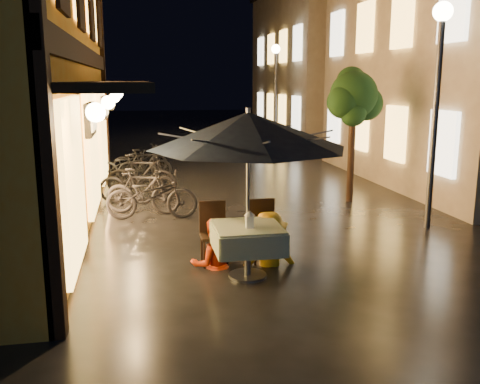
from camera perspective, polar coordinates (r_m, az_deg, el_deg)
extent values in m
plane|color=black|center=(8.17, 7.82, -8.56)|extent=(90.00, 90.00, 0.00)
cube|color=black|center=(11.29, -16.19, 13.76)|extent=(0.12, 11.00, 0.35)
cube|color=black|center=(11.25, -13.08, 11.12)|extent=(1.20, 10.50, 0.12)
cube|color=#FFBD4F|center=(15.37, -14.99, 18.05)|extent=(0.10, 0.90, 1.50)
cube|color=#FFBD4F|center=(7.93, -17.41, 0.89)|extent=(0.10, 2.20, 2.40)
cube|color=#FFBD4F|center=(11.37, -15.49, 4.17)|extent=(0.10, 2.20, 2.40)
cube|color=#FFBD4F|center=(14.84, -14.46, 5.92)|extent=(0.10, 2.20, 2.40)
cube|color=#FFBD4F|center=(12.35, 20.85, 4.87)|extent=(0.10, 1.00, 1.40)
cube|color=#FFBD4F|center=(12.36, 21.85, 17.85)|extent=(0.10, 1.00, 1.40)
cube|color=#FFBD4F|center=(14.26, 16.25, 6.00)|extent=(0.10, 1.00, 1.40)
cube|color=#FFBD4F|center=(14.27, 16.92, 17.25)|extent=(0.10, 1.00, 1.40)
cube|color=#FFBD4F|center=(16.24, 12.73, 6.84)|extent=(0.10, 1.00, 1.40)
cube|color=#FFBD4F|center=(16.25, 13.20, 16.72)|extent=(0.10, 1.00, 1.40)
cube|color=#FFBD4F|center=(18.27, 9.99, 7.47)|extent=(0.10, 1.00, 1.40)
cube|color=#FFBD4F|center=(18.28, 10.31, 16.25)|extent=(0.10, 1.00, 1.40)
cube|color=beige|center=(27.16, 11.09, 13.03)|extent=(7.00, 10.00, 7.00)
cube|color=#FFBD4F|center=(22.43, 5.99, 8.36)|extent=(0.10, 1.00, 1.40)
cube|color=#FFBD4F|center=(22.44, 6.15, 15.52)|extent=(0.10, 1.00, 1.40)
cube|color=#FFBD4F|center=(24.54, 4.50, 8.68)|extent=(0.10, 1.00, 1.40)
cube|color=#FFBD4F|center=(24.55, 4.61, 15.22)|extent=(0.10, 1.00, 1.40)
cube|color=#FFBD4F|center=(26.67, 3.24, 8.95)|extent=(0.10, 1.00, 1.40)
cube|color=#FFBD4F|center=(26.68, 3.32, 14.97)|extent=(0.10, 1.00, 1.40)
cube|color=#FFBD4F|center=(28.81, 2.17, 9.17)|extent=(0.10, 1.00, 1.40)
cube|color=#FFBD4F|center=(28.81, 2.22, 14.74)|extent=(0.10, 1.00, 1.40)
cylinder|color=black|center=(12.84, 11.77, 3.83)|extent=(0.16, 0.16, 2.20)
sphere|color=black|center=(12.73, 12.03, 10.09)|extent=(1.10, 1.10, 1.10)
sphere|color=black|center=(12.97, 13.27, 9.17)|extent=(0.80, 0.80, 0.80)
sphere|color=black|center=(12.48, 10.99, 9.41)|extent=(0.76, 0.76, 0.76)
sphere|color=black|center=(13.02, 11.78, 11.45)|extent=(0.70, 0.70, 0.70)
sphere|color=black|center=(12.48, 11.97, 8.22)|extent=(0.60, 0.60, 0.60)
cylinder|color=#59595E|center=(10.79, 20.04, 6.70)|extent=(0.12, 0.12, 4.00)
sphere|color=beige|center=(10.83, 20.84, 17.56)|extent=(0.36, 0.36, 0.36)
cylinder|color=#59595E|center=(21.96, 3.76, 9.64)|extent=(0.12, 0.12, 4.00)
sphere|color=beige|center=(21.98, 3.84, 14.98)|extent=(0.36, 0.36, 0.36)
cylinder|color=#59595E|center=(7.84, 0.83, -6.55)|extent=(0.10, 0.10, 0.72)
cylinder|color=#59595E|center=(7.95, 0.82, -8.88)|extent=(0.56, 0.56, 0.04)
cube|color=#305834|center=(7.72, 0.84, -3.80)|extent=(0.95, 0.95, 0.06)
cube|color=#305834|center=(7.87, 4.23, -4.78)|extent=(0.04, 0.95, 0.33)
cube|color=#305834|center=(7.69, -2.65, -5.16)|extent=(0.04, 0.95, 0.33)
cube|color=#305834|center=(8.22, 0.16, -4.04)|extent=(0.95, 0.04, 0.33)
cube|color=#305834|center=(7.33, 1.59, -6.03)|extent=(0.95, 0.04, 0.33)
cylinder|color=#59595E|center=(7.62, 0.85, -0.91)|extent=(0.05, 0.05, 2.30)
cone|color=black|center=(7.47, 0.87, 6.60)|extent=(2.84, 2.84, 0.51)
cylinder|color=#59595E|center=(7.45, 0.88, 8.51)|extent=(0.06, 0.06, 0.12)
cube|color=black|center=(8.36, -2.77, -4.74)|extent=(0.42, 0.42, 0.05)
cube|color=black|center=(8.47, -2.97, -2.76)|extent=(0.42, 0.04, 0.55)
cylinder|color=black|center=(8.23, -3.82, -6.72)|extent=(0.04, 0.04, 0.43)
cylinder|color=black|center=(8.28, -1.34, -6.58)|extent=(0.04, 0.04, 0.43)
cylinder|color=black|center=(8.57, -4.12, -5.97)|extent=(0.04, 0.04, 0.43)
cylinder|color=black|center=(8.62, -1.73, -5.84)|extent=(0.04, 0.04, 0.43)
cube|color=black|center=(8.50, 2.59, -4.45)|extent=(0.42, 0.42, 0.05)
cube|color=black|center=(8.61, 2.32, -2.51)|extent=(0.42, 0.04, 0.55)
cylinder|color=black|center=(8.36, 1.66, -6.41)|extent=(0.04, 0.04, 0.43)
cylinder|color=black|center=(8.44, 4.06, -6.25)|extent=(0.04, 0.04, 0.43)
cylinder|color=black|center=(8.70, 1.15, -5.68)|extent=(0.04, 0.04, 0.43)
cylinder|color=black|center=(8.78, 3.46, -5.54)|extent=(0.04, 0.04, 0.43)
cube|color=white|center=(7.57, 1.03, -3.18)|extent=(0.11, 0.11, 0.18)
cube|color=#FFD88C|center=(7.58, 1.03, -3.25)|extent=(0.07, 0.07, 0.12)
cone|color=white|center=(7.54, 1.03, -2.26)|extent=(0.16, 0.16, 0.07)
imported|color=red|center=(8.20, -2.92, -2.97)|extent=(0.76, 0.62, 1.47)
imported|color=#FFB313|center=(8.28, 3.12, -2.31)|extent=(1.06, 0.62, 1.62)
imported|color=black|center=(11.20, -9.39, -0.37)|extent=(1.93, 0.81, 0.99)
imported|color=black|center=(11.67, -10.36, 0.08)|extent=(1.71, 0.93, 0.99)
imported|color=black|center=(12.85, -10.82, 1.07)|extent=(1.87, 0.79, 0.96)
imported|color=black|center=(13.47, -10.52, 1.74)|extent=(1.79, 0.88, 1.04)
imported|color=black|center=(15.54, -11.89, 2.71)|extent=(1.75, 0.97, 0.87)
imported|color=black|center=(15.40, -10.10, 2.83)|extent=(1.62, 0.77, 0.94)
imported|color=black|center=(16.65, -10.62, 3.41)|extent=(1.82, 1.08, 0.90)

